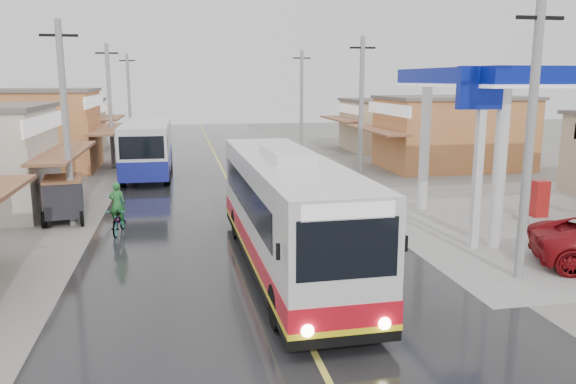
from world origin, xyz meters
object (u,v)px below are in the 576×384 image
(second_bus, at_px, (148,147))
(cyclist, at_px, (119,217))
(tricycle_near, at_px, (64,197))
(coach_bus, at_px, (287,212))

(second_bus, relative_size, cyclist, 4.83)
(second_bus, relative_size, tricycle_near, 4.03)
(coach_bus, height_order, cyclist, coach_bus)
(coach_bus, xyz_separation_m, second_bus, (-5.02, 18.38, -0.05))
(second_bus, height_order, tricycle_near, second_bus)
(coach_bus, height_order, tricycle_near, coach_bus)
(cyclist, distance_m, tricycle_near, 3.33)
(second_bus, xyz_separation_m, cyclist, (-0.48, -13.23, -1.08))
(cyclist, xyz_separation_m, tricycle_near, (-2.37, 2.31, 0.40))
(second_bus, height_order, cyclist, second_bus)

